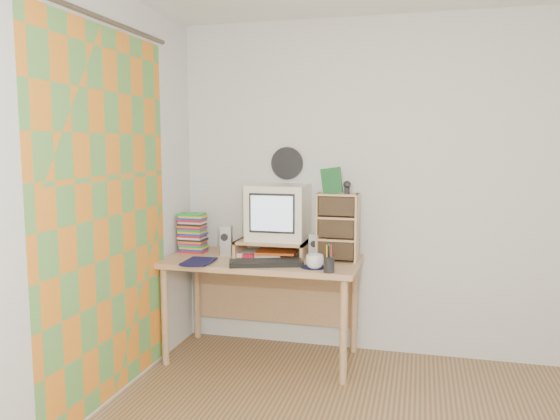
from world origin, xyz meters
The scene contains 20 objects.
back_wall centered at (0.00, 1.75, 1.25)m, with size 3.50×3.50×0.00m, color silver.
left_wall centered at (-1.75, 0.00, 1.25)m, with size 3.50×3.50×0.00m, color silver.
curtain centered at (-1.71, 0.48, 1.15)m, with size 2.20×2.20×0.00m, color orange.
wall_disc centered at (-0.93, 1.73, 1.43)m, with size 0.25×0.25×0.02m, color black.
desk centered at (-1.03, 1.44, 0.62)m, with size 1.40×0.70×0.75m.
monitor_riser centered at (-0.98, 1.48, 0.84)m, with size 0.52×0.30×0.12m.
crt_monitor centered at (-0.95, 1.53, 1.07)m, with size 0.43×0.43×0.41m, color silver.
speaker_left centered at (-1.32, 1.44, 0.86)m, with size 0.08×0.08×0.22m, color #AEAEB3.
speaker_right centered at (-0.65, 1.43, 0.84)m, with size 0.07×0.07×0.19m, color #AEAEB3.
keyboard centered at (-0.94, 1.17, 0.77)m, with size 0.50×0.17×0.03m, color black.
dvd_stack centered at (-1.62, 1.49, 0.88)m, with size 0.19×0.13×0.27m, color brown, non-canonical shape.
cd_rack centered at (-0.49, 1.45, 0.99)m, with size 0.29×0.15×0.48m, color tan.
mug centered at (-0.60, 1.16, 0.80)m, with size 0.12×0.12×0.10m, color silver.
diary centered at (-1.51, 1.11, 0.77)m, with size 0.23×0.18×0.05m, color #100F39.
mousepad centered at (-0.61, 1.19, 0.75)m, with size 0.18×0.18×0.00m, color black.
pen_cup centered at (-0.49, 1.07, 0.82)m, with size 0.07×0.07×0.14m, color black, non-canonical shape.
papers centered at (-1.03, 1.50, 0.77)m, with size 0.33×0.24×0.04m, color silver, non-canonical shape.
red_box centered at (-1.11, 1.32, 0.77)m, with size 0.08×0.05×0.04m, color #AF122B.
game_box centered at (-0.53, 1.43, 1.32)m, with size 0.14×0.03×0.18m, color #175225.
webcam centered at (-0.42, 1.42, 1.28)m, with size 0.05×0.05×0.09m, color black, non-canonical shape.
Camera 1 is at (0.07, -2.35, 1.57)m, focal length 35.00 mm.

